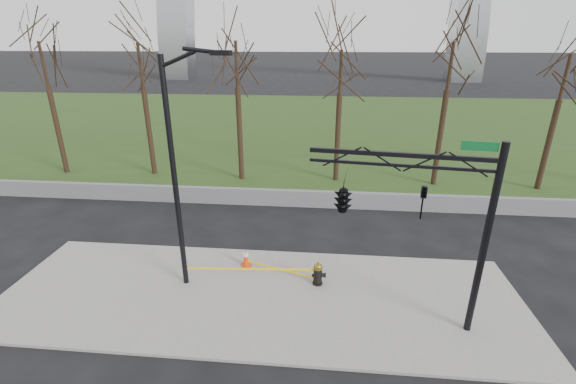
# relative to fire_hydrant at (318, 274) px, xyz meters

# --- Properties ---
(ground) EXTENTS (500.00, 500.00, 0.00)m
(ground) POSITION_rel_fire_hydrant_xyz_m (-2.01, -0.84, -0.52)
(ground) COLOR black
(ground) RESTS_ON ground
(sidewalk) EXTENTS (18.00, 6.00, 0.10)m
(sidewalk) POSITION_rel_fire_hydrant_xyz_m (-2.01, -0.84, -0.47)
(sidewalk) COLOR slate
(sidewalk) RESTS_ON ground
(grass_strip) EXTENTS (120.00, 40.00, 0.06)m
(grass_strip) POSITION_rel_fire_hydrant_xyz_m (-2.01, 29.16, -0.49)
(grass_strip) COLOR #263D16
(grass_strip) RESTS_ON ground
(guardrail) EXTENTS (60.00, 0.30, 0.90)m
(guardrail) POSITION_rel_fire_hydrant_xyz_m (-2.01, 7.16, -0.07)
(guardrail) COLOR #59595B
(guardrail) RESTS_ON ground
(tree_row) EXTENTS (45.80, 4.00, 9.16)m
(tree_row) POSITION_rel_fire_hydrant_xyz_m (-2.11, 11.16, 4.06)
(tree_row) COLOR black
(tree_row) RESTS_ON ground
(fire_hydrant) EXTENTS (0.55, 0.37, 0.91)m
(fire_hydrant) POSITION_rel_fire_hydrant_xyz_m (0.00, 0.00, 0.00)
(fire_hydrant) COLOR black
(fire_hydrant) RESTS_ON sidewalk
(traffic_cone) EXTENTS (0.48, 0.48, 0.71)m
(traffic_cone) POSITION_rel_fire_hydrant_xyz_m (-2.83, 0.95, -0.06)
(traffic_cone) COLOR red
(traffic_cone) RESTS_ON sidewalk
(street_light) EXTENTS (2.35, 0.76, 8.21)m
(street_light) POSITION_rel_fire_hydrant_xyz_m (-4.58, -0.40, 4.18)
(street_light) COLOR black
(street_light) RESTS_ON ground
(traffic_signal_mast) EXTENTS (5.07, 2.53, 6.00)m
(traffic_signal_mast) POSITION_rel_fire_hydrant_xyz_m (1.41, -1.53, 3.63)
(traffic_signal_mast) COLOR black
(traffic_signal_mast) RESTS_ON ground
(caution_tape) EXTENTS (4.79, 1.31, 0.46)m
(caution_tape) POSITION_rel_fire_hydrant_xyz_m (-2.03, 0.07, 0.03)
(caution_tape) COLOR yellow
(caution_tape) RESTS_ON ground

